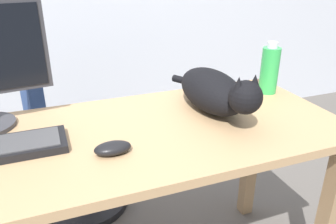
% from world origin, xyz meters
% --- Properties ---
extents(desk, '(1.56, 0.63, 0.74)m').
position_xyz_m(desk, '(0.00, 0.00, 0.63)').
color(desk, tan).
rests_on(desk, ground_plane).
extents(office_chair, '(0.48, 0.48, 0.92)m').
position_xyz_m(office_chair, '(-0.14, 0.63, 0.40)').
color(office_chair, black).
rests_on(office_chair, ground_plane).
extents(cat, '(0.19, 0.61, 0.20)m').
position_xyz_m(cat, '(0.37, 0.05, 0.82)').
color(cat, black).
rests_on(cat, desk).
extents(computer_mouse, '(0.11, 0.06, 0.04)m').
position_xyz_m(computer_mouse, '(-0.05, -0.11, 0.76)').
color(computer_mouse, black).
rests_on(computer_mouse, desk).
extents(water_bottle, '(0.08, 0.08, 0.22)m').
position_xyz_m(water_bottle, '(0.68, 0.15, 0.84)').
color(water_bottle, green).
rests_on(water_bottle, desk).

